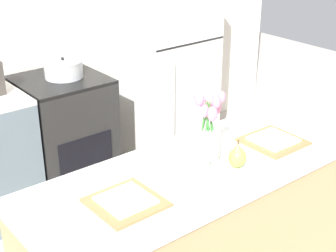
% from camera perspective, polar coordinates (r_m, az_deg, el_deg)
% --- Properties ---
extents(back_wall, '(5.20, 0.08, 2.70)m').
position_cam_1_polar(back_wall, '(3.94, -16.56, 12.45)').
color(back_wall, silver).
rests_on(back_wall, ground_plane).
extents(kitchen_island, '(1.80, 0.66, 0.92)m').
position_cam_1_polar(kitchen_island, '(2.70, 3.41, -12.95)').
color(kitchen_island, tan).
rests_on(kitchen_island, ground_plane).
extents(stove_range, '(0.60, 0.61, 0.90)m').
position_cam_1_polar(stove_range, '(3.90, -11.33, -1.07)').
color(stove_range, black).
rests_on(stove_range, ground_plane).
extents(refrigerator, '(0.68, 0.67, 1.71)m').
position_cam_1_polar(refrigerator, '(4.24, -0.36, 7.31)').
color(refrigerator, white).
rests_on(refrigerator, ground_plane).
extents(flower_vase, '(0.15, 0.15, 0.39)m').
position_cam_1_polar(flower_vase, '(2.36, 4.41, -1.36)').
color(flower_vase, silver).
rests_on(flower_vase, kitchen_island).
extents(pear_figurine, '(0.09, 0.09, 0.14)m').
position_cam_1_polar(pear_figurine, '(2.44, 7.70, -3.36)').
color(pear_figurine, '#9EBC47').
rests_on(pear_figurine, kitchen_island).
extents(plate_setting_left, '(0.29, 0.29, 0.02)m').
position_cam_1_polar(plate_setting_left, '(2.17, -4.69, -8.34)').
color(plate_setting_left, olive).
rests_on(plate_setting_left, kitchen_island).
extents(plate_setting_right, '(0.29, 0.29, 0.02)m').
position_cam_1_polar(plate_setting_right, '(2.72, 11.58, -1.60)').
color(plate_setting_right, olive).
rests_on(plate_setting_right, kitchen_island).
extents(cooking_pot, '(0.28, 0.28, 0.15)m').
position_cam_1_polar(cooking_pot, '(3.73, -11.51, 6.25)').
color(cooking_pot, '#B2B5B7').
rests_on(cooking_pot, stove_range).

